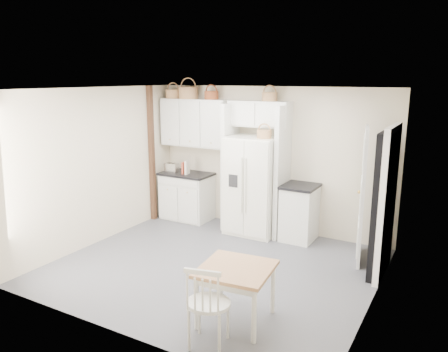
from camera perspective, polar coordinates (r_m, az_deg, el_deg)
The scene contains 27 objects.
floor at distance 6.64m, azimuth -1.26°, elevation -11.75°, with size 4.50×4.50×0.00m, color #4D4D54.
ceiling at distance 6.04m, azimuth -1.38°, elevation 11.31°, with size 4.50×4.50×0.00m, color white.
wall_back at distance 7.96m, azimuth 6.07°, elevation 2.18°, with size 4.50×4.50×0.00m, color beige.
wall_left at distance 7.59m, azimuth -16.09°, elevation 1.22°, with size 4.00×4.00×0.00m, color beige.
wall_right at distance 5.45m, azimuth 19.50°, elevation -3.46°, with size 4.00×4.00×0.00m, color beige.
refrigerator at distance 7.78m, azimuth 3.89°, elevation -1.24°, with size 0.90×0.73×1.75m, color white.
base_cab_left at distance 8.67m, azimuth -4.84°, elevation -2.72°, with size 0.96×0.61×0.89m, color silver.
base_cab_right at distance 7.64m, azimuth 9.84°, elevation -4.85°, with size 0.53×0.63×0.93m, color silver.
dining_table at distance 5.18m, azimuth 1.57°, elevation -15.16°, with size 0.79×0.79×0.66m, color brown.
windsor_chair at distance 4.70m, azimuth -2.02°, elevation -16.27°, with size 0.46×0.42×0.95m, color silver.
counter_left at distance 8.55m, azimuth -4.90°, elevation 0.28°, with size 1.00×0.65×0.04m, color black.
counter_right at distance 7.51m, azimuth 9.98°, elevation -1.31°, with size 0.57×0.68×0.04m, color black.
toaster at distance 8.61m, azimuth -6.83°, elevation 1.07°, with size 0.26×0.15×0.18m, color silver.
cookbook_red at distance 8.46m, azimuth -5.22°, elevation 1.07°, with size 0.03×0.16×0.23m, color #A43D28.
cookbook_cream at distance 8.42m, azimuth -4.84°, elevation 1.14°, with size 0.04×0.18×0.27m, color beige.
basket_upper_a at distance 8.68m, azimuth -6.66°, elevation 10.60°, with size 0.30×0.30×0.17m, color #9D7442.
basket_upper_b at distance 8.47m, azimuth -4.68°, elevation 10.78°, with size 0.38×0.38×0.23m, color #9D7442.
basket_upper_c at distance 8.20m, azimuth -1.67°, elevation 10.49°, with size 0.27×0.27×0.15m, color brown.
basket_bridge_b at distance 7.66m, azimuth 5.96°, elevation 10.26°, with size 0.27×0.27×0.15m, color #9D7442.
basket_fridge_b at distance 7.42m, azimuth 5.27°, elevation 5.45°, with size 0.25×0.25×0.14m, color #9D7442.
upper_cabinet at distance 8.43m, azimuth -3.77°, elevation 6.94°, with size 1.40×0.34×0.90m, color silver.
bridge_cabinet at distance 7.75m, azimuth 4.68°, elevation 8.09°, with size 1.12×0.34×0.45m, color silver.
fridge_panel_left at distance 8.00m, azimuth 0.84°, elevation 1.22°, with size 0.08×0.60×2.30m, color silver.
fridge_panel_right at distance 7.58m, azimuth 7.63°, elevation 0.45°, with size 0.08×0.60×2.30m, color silver.
trim_post at distance 8.53m, azimuth -9.42°, elevation 2.80°, with size 0.09×0.09×2.60m, color black.
doorway_void at distance 6.49m, azimuth 20.13°, elevation -3.48°, with size 0.18×0.85×2.05m, color black.
door_slab at distance 6.87m, azimuth 17.65°, elevation -2.42°, with size 0.80×0.04×2.05m, color white.
Camera 1 is at (3.09, -5.18, 2.76)m, focal length 35.00 mm.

